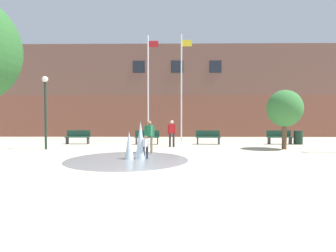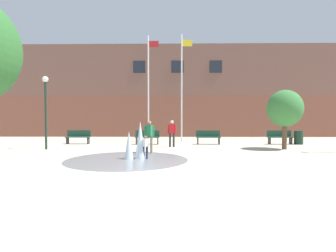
{
  "view_description": "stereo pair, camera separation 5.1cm",
  "coord_description": "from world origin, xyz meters",
  "px_view_note": "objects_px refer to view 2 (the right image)",
  "views": [
    {
      "loc": [
        -0.54,
        -7.41,
        1.71
      ],
      "look_at": [
        -0.71,
        6.56,
        1.3
      ],
      "focal_mm": 28.0,
      "sensor_mm": 36.0,
      "label": 1
    },
    {
      "loc": [
        -0.49,
        -7.41,
        1.71
      ],
      "look_at": [
        -0.71,
        6.56,
        1.3
      ],
      "focal_mm": 28.0,
      "sensor_mm": 36.0,
      "label": 2
    }
  ],
  "objects_px": {
    "adult_watching": "(149,134)",
    "lamp_post_left_lane": "(46,102)",
    "park_bench_near_trashcan": "(280,137)",
    "child_in_fountain": "(145,145)",
    "flagpole_right": "(182,85)",
    "flagpole_left": "(149,85)",
    "park_bench_under_left_flagpole": "(147,137)",
    "park_bench_under_right_flagpole": "(208,137)",
    "adult_in_red": "(172,131)",
    "park_bench_far_left": "(78,137)",
    "trash_can": "(299,137)",
    "street_tree_near_building": "(285,109)"
  },
  "relations": [
    {
      "from": "adult_watching",
      "to": "lamp_post_left_lane",
      "type": "relative_size",
      "value": 0.4
    },
    {
      "from": "park_bench_near_trashcan",
      "to": "adult_watching",
      "type": "bearing_deg",
      "value": -150.82
    },
    {
      "from": "child_in_fountain",
      "to": "adult_watching",
      "type": "xyz_separation_m",
      "value": [
        0.0,
        1.85,
        0.35
      ]
    },
    {
      "from": "flagpole_right",
      "to": "flagpole_left",
      "type": "bearing_deg",
      "value": 180.0
    },
    {
      "from": "child_in_fountain",
      "to": "park_bench_under_left_flagpole",
      "type": "bearing_deg",
      "value": 33.03
    },
    {
      "from": "flagpole_left",
      "to": "lamp_post_left_lane",
      "type": "height_order",
      "value": "flagpole_left"
    },
    {
      "from": "park_bench_under_right_flagpole",
      "to": "flagpole_left",
      "type": "xyz_separation_m",
      "value": [
        -4.08,
        1.69,
        3.61
      ]
    },
    {
      "from": "flagpole_right",
      "to": "park_bench_under_right_flagpole",
      "type": "bearing_deg",
      "value": -45.37
    },
    {
      "from": "child_in_fountain",
      "to": "adult_in_red",
      "type": "bearing_deg",
      "value": 14.78
    },
    {
      "from": "adult_in_red",
      "to": "lamp_post_left_lane",
      "type": "distance_m",
      "value": 7.26
    },
    {
      "from": "park_bench_far_left",
      "to": "child_in_fountain",
      "type": "distance_m",
      "value": 8.27
    },
    {
      "from": "park_bench_near_trashcan",
      "to": "lamp_post_left_lane",
      "type": "xyz_separation_m",
      "value": [
        -14.09,
        -3.09,
        2.14
      ]
    },
    {
      "from": "park_bench_under_right_flagpole",
      "to": "park_bench_near_trashcan",
      "type": "bearing_deg",
      "value": 1.19
    },
    {
      "from": "lamp_post_left_lane",
      "to": "trash_can",
      "type": "relative_size",
      "value": 4.46
    },
    {
      "from": "park_bench_near_trashcan",
      "to": "street_tree_near_building",
      "type": "relative_size",
      "value": 0.49
    },
    {
      "from": "adult_watching",
      "to": "flagpole_left",
      "type": "height_order",
      "value": "flagpole_left"
    },
    {
      "from": "park_bench_under_left_flagpole",
      "to": "flagpole_right",
      "type": "xyz_separation_m",
      "value": [
        2.36,
        1.78,
        3.64
      ]
    },
    {
      "from": "park_bench_near_trashcan",
      "to": "child_in_fountain",
      "type": "bearing_deg",
      "value": -141.95
    },
    {
      "from": "park_bench_far_left",
      "to": "flagpole_left",
      "type": "xyz_separation_m",
      "value": [
        4.6,
        1.59,
        3.61
      ]
    },
    {
      "from": "park_bench_under_left_flagpole",
      "to": "adult_watching",
      "type": "xyz_separation_m",
      "value": [
        0.51,
        -4.42,
        0.45
      ]
    },
    {
      "from": "park_bench_near_trashcan",
      "to": "flagpole_left",
      "type": "height_order",
      "value": "flagpole_left"
    },
    {
      "from": "park_bench_under_right_flagpole",
      "to": "flagpole_right",
      "type": "xyz_separation_m",
      "value": [
        -1.67,
        1.69,
        3.64
      ]
    },
    {
      "from": "child_in_fountain",
      "to": "trash_can",
      "type": "relative_size",
      "value": 1.1
    },
    {
      "from": "flagpole_right",
      "to": "park_bench_near_trashcan",
      "type": "bearing_deg",
      "value": -13.96
    },
    {
      "from": "lamp_post_left_lane",
      "to": "street_tree_near_building",
      "type": "bearing_deg",
      "value": 0.89
    },
    {
      "from": "park_bench_near_trashcan",
      "to": "adult_watching",
      "type": "height_order",
      "value": "adult_watching"
    },
    {
      "from": "child_in_fountain",
      "to": "adult_in_red",
      "type": "distance_m",
      "value": 4.76
    },
    {
      "from": "trash_can",
      "to": "street_tree_near_building",
      "type": "relative_size",
      "value": 0.28
    },
    {
      "from": "lamp_post_left_lane",
      "to": "park_bench_far_left",
      "type": "bearing_deg",
      "value": 77.71
    },
    {
      "from": "flagpole_left",
      "to": "street_tree_near_building",
      "type": "height_order",
      "value": "flagpole_left"
    },
    {
      "from": "flagpole_right",
      "to": "street_tree_near_building",
      "type": "xyz_separation_m",
      "value": [
        5.49,
        -4.48,
        -1.87
      ]
    },
    {
      "from": "park_bench_far_left",
      "to": "park_bench_under_left_flagpole",
      "type": "xyz_separation_m",
      "value": [
        4.65,
        -0.18,
        0.0
      ]
    },
    {
      "from": "park_bench_under_left_flagpole",
      "to": "flagpole_left",
      "type": "xyz_separation_m",
      "value": [
        -0.05,
        1.78,
        3.61
      ]
    },
    {
      "from": "child_in_fountain",
      "to": "park_bench_near_trashcan",
      "type": "bearing_deg",
      "value": -23.58
    },
    {
      "from": "adult_in_red",
      "to": "adult_watching",
      "type": "height_order",
      "value": "same"
    },
    {
      "from": "adult_in_red",
      "to": "flagpole_left",
      "type": "bearing_deg",
      "value": -61.93
    },
    {
      "from": "park_bench_under_right_flagpole",
      "to": "adult_watching",
      "type": "distance_m",
      "value": 5.74
    },
    {
      "from": "adult_in_red",
      "to": "street_tree_near_building",
      "type": "distance_m",
      "value": 6.44
    },
    {
      "from": "flagpole_left",
      "to": "trash_can",
      "type": "distance_m",
      "value": 10.8
    },
    {
      "from": "park_bench_under_left_flagpole",
      "to": "park_bench_far_left",
      "type": "bearing_deg",
      "value": 177.73
    },
    {
      "from": "park_bench_far_left",
      "to": "flagpole_right",
      "type": "relative_size",
      "value": 0.21
    },
    {
      "from": "adult_watching",
      "to": "flagpole_right",
      "type": "bearing_deg",
      "value": -72.89
    },
    {
      "from": "child_in_fountain",
      "to": "adult_watching",
      "type": "bearing_deg",
      "value": 28.31
    },
    {
      "from": "adult_in_red",
      "to": "adult_watching",
      "type": "distance_m",
      "value": 2.97
    },
    {
      "from": "park_bench_far_left",
      "to": "park_bench_near_trashcan",
      "type": "xyz_separation_m",
      "value": [
        13.42,
        0.0,
        0.0
      ]
    },
    {
      "from": "park_bench_near_trashcan",
      "to": "park_bench_under_right_flagpole",
      "type": "bearing_deg",
      "value": -178.81
    },
    {
      "from": "flagpole_left",
      "to": "flagpole_right",
      "type": "bearing_deg",
      "value": 0.0
    },
    {
      "from": "adult_in_red",
      "to": "trash_can",
      "type": "xyz_separation_m",
      "value": [
        8.35,
        1.77,
        -0.48
      ]
    },
    {
      "from": "adult_watching",
      "to": "flagpole_right",
      "type": "height_order",
      "value": "flagpole_right"
    },
    {
      "from": "park_bench_under_right_flagpole",
      "to": "flagpole_left",
      "type": "distance_m",
      "value": 5.71
    }
  ]
}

